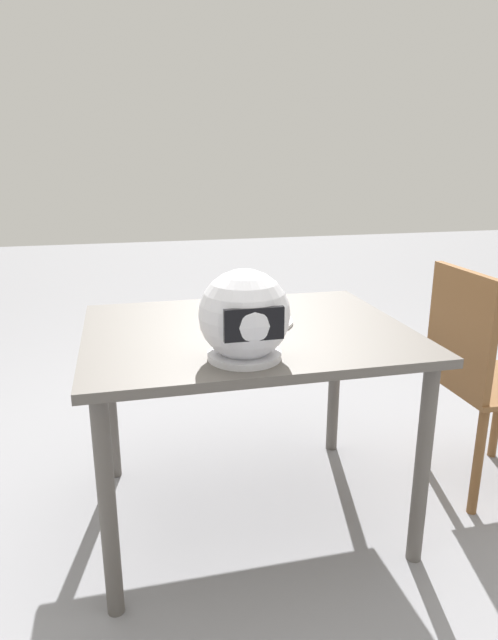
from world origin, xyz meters
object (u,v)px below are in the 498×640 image
(motorcycle_helmet, at_px, (244,317))
(chair_side, at_px, (478,370))
(pizza, at_px, (251,317))
(dining_table, at_px, (247,352))

(motorcycle_helmet, distance_m, chair_side, 1.07)
(pizza, xyz_separation_m, motorcycle_helmet, (0.10, 0.34, 0.10))
(motorcycle_helmet, relative_size, chair_side, 0.29)
(pizza, relative_size, chair_side, 0.27)
(pizza, bearing_deg, motorcycle_helmet, 73.29)
(dining_table, distance_m, chair_side, 0.92)
(dining_table, distance_m, motorcycle_helmet, 0.36)
(dining_table, height_order, motorcycle_helmet, motorcycle_helmet)
(dining_table, xyz_separation_m, chair_side, (-0.91, 0.03, -0.14))
(motorcycle_helmet, height_order, chair_side, motorcycle_helmet)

